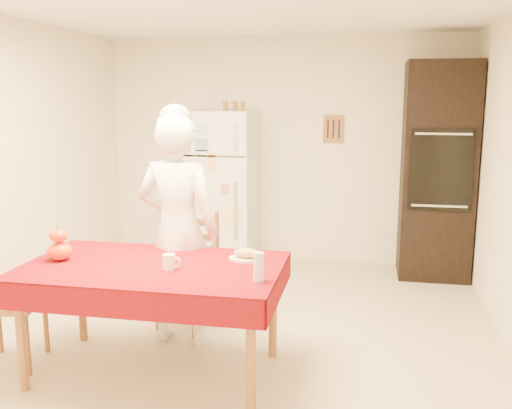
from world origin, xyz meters
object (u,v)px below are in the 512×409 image
(pumpkin_lower, at_px, (60,251))
(coffee_mug, at_px, (169,262))
(bread_plate, at_px, (247,259))
(chair_left, at_px, (0,295))
(refrigerator, at_px, (220,189))
(wine_glass, at_px, (259,267))
(chair_far, at_px, (192,265))
(oven_cabinet, at_px, (437,171))
(dining_table, at_px, (153,275))
(seated_woman, at_px, (178,231))

(pumpkin_lower, bearing_deg, coffee_mug, -4.21)
(coffee_mug, height_order, bread_plate, coffee_mug)
(chair_left, xyz_separation_m, pumpkin_lower, (0.44, 0.06, 0.32))
(refrigerator, xyz_separation_m, bread_plate, (0.80, -2.33, -0.08))
(refrigerator, bearing_deg, pumpkin_lower, -99.72)
(bread_plate, bearing_deg, wine_glass, -68.54)
(chair_far, relative_size, pumpkin_lower, 5.66)
(oven_cabinet, bearing_deg, wine_glass, -115.20)
(pumpkin_lower, relative_size, wine_glass, 0.95)
(dining_table, height_order, chair_far, chair_far)
(oven_cabinet, bearing_deg, coffee_mug, -125.65)
(pumpkin_lower, height_order, wine_glass, wine_glass)
(seated_woman, relative_size, bread_plate, 7.26)
(refrigerator, height_order, coffee_mug, refrigerator)
(bread_plate, bearing_deg, coffee_mug, -145.77)
(coffee_mug, height_order, pumpkin_lower, pumpkin_lower)
(dining_table, distance_m, pumpkin_lower, 0.67)
(refrigerator, relative_size, chair_far, 1.79)
(refrigerator, bearing_deg, coffee_mug, -82.31)
(seated_woman, height_order, wine_glass, seated_woman)
(pumpkin_lower, relative_size, bread_plate, 0.70)
(chair_far, xyz_separation_m, seated_woman, (0.01, -0.35, 0.36))
(refrigerator, height_order, oven_cabinet, oven_cabinet)
(wine_glass, bearing_deg, dining_table, 165.50)
(pumpkin_lower, distance_m, bread_plate, 1.26)
(seated_woman, relative_size, wine_glass, 9.89)
(refrigerator, distance_m, oven_cabinet, 2.29)
(chair_left, distance_m, wine_glass, 1.87)
(wine_glass, bearing_deg, chair_left, 176.53)
(oven_cabinet, distance_m, pumpkin_lower, 3.79)
(dining_table, height_order, bread_plate, bread_plate)
(seated_woman, xyz_separation_m, bread_plate, (0.58, -0.28, -0.10))
(dining_table, height_order, pumpkin_lower, pumpkin_lower)
(refrigerator, xyz_separation_m, wine_glass, (0.96, -2.75, -0.00))
(pumpkin_lower, xyz_separation_m, bread_plate, (1.24, 0.24, -0.05))
(wine_glass, bearing_deg, oven_cabinet, 64.80)
(oven_cabinet, height_order, coffee_mug, oven_cabinet)
(coffee_mug, distance_m, wine_glass, 0.62)
(seated_woman, xyz_separation_m, wine_glass, (0.74, -0.70, -0.02))
(oven_cabinet, height_order, chair_far, oven_cabinet)
(chair_far, relative_size, chair_left, 1.00)
(oven_cabinet, bearing_deg, chair_left, -139.59)
(dining_table, distance_m, chair_far, 0.88)
(oven_cabinet, height_order, seated_woman, oven_cabinet)
(chair_left, distance_m, coffee_mug, 1.27)
(seated_woman, relative_size, pumpkin_lower, 10.38)
(dining_table, xyz_separation_m, wine_glass, (0.75, -0.19, 0.16))
(chair_left, relative_size, coffee_mug, 9.50)
(seated_woman, bearing_deg, pumpkin_lower, 45.52)
(seated_woman, bearing_deg, coffee_mug, 110.26)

